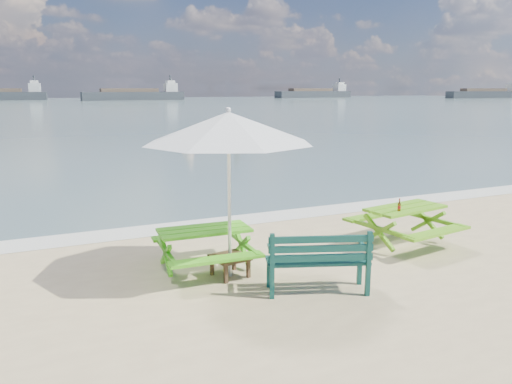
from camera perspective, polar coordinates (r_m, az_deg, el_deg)
name	(u,v)px	position (r m, az deg, el deg)	size (l,w,h in m)	color
sea	(55,107)	(90.82, -21.98, 9.04)	(300.00, 300.00, 0.00)	slate
foam_strip	(221,222)	(11.34, -4.02, -3.47)	(22.00, 0.90, 0.01)	silver
picnic_table_left	(205,250)	(8.40, -5.86, -6.62)	(1.57, 1.73, 0.71)	#4CBB1C
picnic_table_right	(404,227)	(10.05, 16.60, -3.83)	(1.85, 2.00, 0.76)	#5FA719
park_bench	(317,273)	(7.59, 7.02, -9.14)	(1.59, 0.98, 0.93)	#0F3E38
side_table	(230,265)	(8.14, -2.98, -8.39)	(0.62, 0.62, 0.35)	brown
patio_umbrella	(229,128)	(7.66, -3.16, 7.35)	(3.11, 3.11, 2.64)	silver
beer_bottle	(399,207)	(9.57, 16.05, -1.65)	(0.06, 0.06, 0.23)	#974A16
swimmer	(189,159)	(23.68, -7.64, 3.73)	(0.69, 0.46, 1.88)	tan
mooring_pilings	(237,137)	(26.70, -2.19, 6.26)	(0.57, 0.77, 1.33)	black
cargo_ships	(263,95)	(146.55, 0.75, 11.06)	(161.86, 36.52, 4.40)	#34383D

